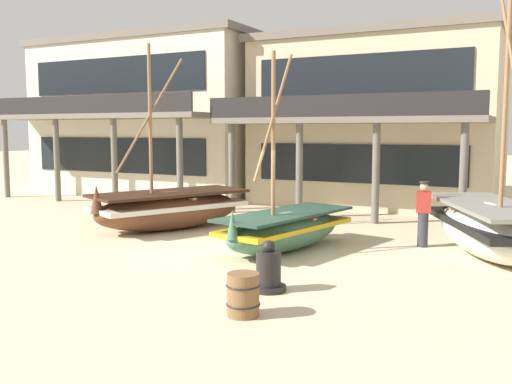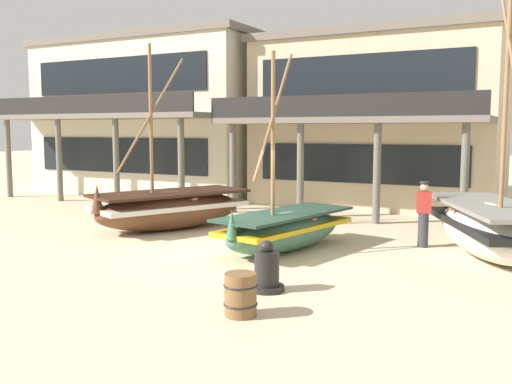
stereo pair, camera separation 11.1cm
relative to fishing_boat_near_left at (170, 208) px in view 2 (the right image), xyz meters
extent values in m
plane|color=beige|center=(3.43, -1.97, -0.64)|extent=(120.00, 120.00, 0.00)
ellipsoid|color=brown|center=(0.01, 0.02, -0.06)|extent=(3.66, 5.05, 1.14)
cube|color=silver|center=(0.01, 0.02, 0.08)|extent=(3.60, 4.88, 0.14)
cube|color=#351E13|center=(0.01, 0.02, 0.46)|extent=(3.67, 4.98, 0.08)
cone|color=brown|center=(-0.96, -2.03, 0.45)|extent=(0.48, 0.48, 0.80)
cylinder|color=olive|center=(-0.24, -0.51, 2.48)|extent=(0.10, 0.10, 4.63)
cylinder|color=olive|center=(-0.24, -0.51, 2.78)|extent=(1.00, 2.02, 3.34)
cube|color=olive|center=(0.16, 0.34, 0.34)|extent=(1.63, 0.88, 0.06)
ellipsoid|color=silver|center=(8.87, 0.48, 0.00)|extent=(3.65, 5.21, 1.27)
cube|color=black|center=(8.87, 0.48, 0.16)|extent=(3.58, 5.03, 0.15)
cube|color=gray|center=(8.87, 0.48, 0.58)|extent=(3.66, 5.14, 0.09)
cylinder|color=olive|center=(9.13, -0.08, 3.17)|extent=(0.10, 0.10, 5.85)
cylinder|color=olive|center=(9.13, -0.08, 4.32)|extent=(0.97, 1.97, 4.17)
cube|color=olive|center=(8.71, 0.82, 0.44)|extent=(1.54, 0.84, 0.06)
ellipsoid|color=#427056|center=(4.31, -1.06, -0.16)|extent=(2.26, 4.34, 0.95)
cube|color=gold|center=(4.31, -1.06, -0.04)|extent=(2.24, 4.18, 0.11)
cube|color=#243D2F|center=(4.31, -1.06, 0.27)|extent=(2.29, 4.27, 0.07)
cone|color=#427056|center=(3.89, -3.00, 0.26)|extent=(0.34, 0.34, 0.66)
cylinder|color=olive|center=(4.20, -1.57, 2.11)|extent=(0.10, 0.10, 4.16)
cylinder|color=olive|center=(4.20, -1.57, 2.66)|extent=(0.38, 1.46, 3.04)
cube|color=olive|center=(4.37, -0.76, 0.17)|extent=(1.35, 0.44, 0.06)
cylinder|color=#33333D|center=(7.28, 0.88, -0.20)|extent=(0.26, 0.26, 0.88)
cube|color=#B22D28|center=(7.28, 0.88, 0.51)|extent=(0.40, 0.29, 0.54)
sphere|color=tan|center=(7.28, 0.88, 0.90)|extent=(0.22, 0.22, 0.22)
cylinder|color=#2D2823|center=(7.28, 0.88, 1.02)|extent=(0.24, 0.24, 0.05)
cylinder|color=black|center=(5.49, -4.48, -0.59)|extent=(0.66, 0.66, 0.10)
cylinder|color=black|center=(5.49, -4.48, -0.21)|extent=(0.46, 0.46, 0.65)
sphere|color=black|center=(5.49, -4.48, 0.19)|extent=(0.26, 0.26, 0.26)
cylinder|color=brown|center=(5.75, -5.94, -0.29)|extent=(0.52, 0.52, 0.70)
torus|color=black|center=(5.75, -5.94, -0.13)|extent=(0.56, 0.56, 0.03)
torus|color=black|center=(5.75, -5.94, -0.44)|extent=(0.56, 0.56, 0.03)
cube|color=beige|center=(3.91, 9.63, 2.56)|extent=(9.20, 6.97, 6.39)
cube|color=#70665B|center=(3.91, 9.63, 5.91)|extent=(9.56, 7.25, 0.30)
cube|color=black|center=(3.91, 6.11, 1.12)|extent=(7.72, 0.06, 1.41)
cube|color=black|center=(3.91, 6.11, 4.32)|extent=(7.72, 0.06, 1.41)
cube|color=#70665B|center=(3.91, 4.81, 2.66)|extent=(9.20, 2.66, 0.20)
cylinder|color=#666056|center=(-0.04, 3.88, 0.96)|extent=(0.24, 0.24, 3.20)
cylinder|color=#666056|center=(2.59, 3.88, 0.96)|extent=(0.24, 0.24, 3.20)
cylinder|color=#666056|center=(5.22, 3.88, 0.96)|extent=(0.24, 0.24, 3.20)
cylinder|color=#666056|center=(7.85, 3.88, 0.96)|extent=(0.24, 0.24, 3.20)
cube|color=black|center=(3.91, 3.53, 3.11)|extent=(9.20, 0.08, 0.70)
cube|color=beige|center=(-6.58, 7.93, 2.79)|extent=(10.83, 5.18, 6.84)
cube|color=#70665B|center=(-6.58, 7.93, 6.36)|extent=(11.27, 5.39, 0.30)
cube|color=black|center=(-6.58, 5.31, 1.25)|extent=(9.10, 0.06, 1.51)
cube|color=black|center=(-6.58, 5.31, 4.67)|extent=(9.10, 0.06, 1.51)
cube|color=#70665B|center=(-6.58, 4.18, 2.89)|extent=(10.83, 2.31, 0.20)
cylinder|color=#666056|center=(-11.22, 3.37, 1.08)|extent=(0.24, 0.24, 3.42)
cylinder|color=#666056|center=(-8.13, 3.37, 1.08)|extent=(0.24, 0.24, 3.42)
cylinder|color=#666056|center=(-5.03, 3.37, 1.08)|extent=(0.24, 0.24, 3.42)
cylinder|color=#666056|center=(-1.94, 3.37, 1.08)|extent=(0.24, 0.24, 3.42)
cube|color=black|center=(-6.58, 3.07, 3.34)|extent=(10.83, 0.08, 0.70)
camera|label=1|loc=(9.95, -13.68, 2.35)|focal=39.49mm
camera|label=2|loc=(10.05, -13.63, 2.35)|focal=39.49mm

